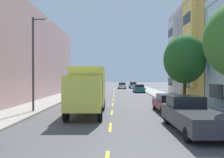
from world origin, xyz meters
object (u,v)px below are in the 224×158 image
Objects in this scene: street_lamp at (35,57)px; parked_sedan_burgundy at (168,103)px; street_tree_second at (185,59)px; moving_silver_sedan at (122,85)px; delivery_box_truck at (88,88)px; parked_pickup_charcoal at (192,115)px; parked_pickup_forest at (89,88)px; parked_hatchback_sky at (133,85)px; parked_sedan_teal at (139,88)px.

parked_sedan_burgundy is at bearing 2.27° from street_lamp.
moving_silver_sedan is (-4.60, 32.65, -3.58)m from street_tree_second.
delivery_box_truck is at bearing -161.26° from street_tree_second.
parked_sedan_burgundy is 0.84× the size of parked_pickup_charcoal.
parked_sedan_burgundy is at bearing -85.68° from moving_silver_sedan.
parked_pickup_charcoal and parked_pickup_forest have the same top height.
parked_hatchback_sky is 0.75× the size of parked_pickup_forest.
moving_silver_sedan is at bearing 77.63° from street_lamp.
street_lamp is 22.44m from parked_pickup_forest.
parked_pickup_charcoal is at bearing -72.70° from parked_pickup_forest.
street_lamp is 1.79× the size of parked_hatchback_sky.
parked_hatchback_sky reaches higher than parked_sedan_teal.
parked_hatchback_sky is (6.30, 36.86, -1.21)m from delivery_box_truck.
street_lamp is at bearing 151.46° from parked_pickup_charcoal.
parked_sedan_burgundy is 5.94m from parked_pickup_charcoal.
moving_silver_sedan is at bearing 64.89° from parked_pickup_forest.
street_lamp is 1.60× the size of parked_sedan_teal.
parked_pickup_charcoal is (-0.23, -5.94, 0.08)m from parked_sedan_burgundy.
parked_sedan_teal is 8.93m from parked_pickup_forest.
parked_pickup_charcoal is (10.16, -5.53, -3.48)m from street_lamp.
street_lamp is 0.94× the size of delivery_box_truck.
street_tree_second is 0.88× the size of street_lamp.
street_tree_second is at bearing -81.98° from moving_silver_sedan.
parked_hatchback_sky is 36.36m from parked_sedan_burgundy.
delivery_box_truck reaches higher than parked_sedan_teal.
parked_pickup_forest reaches higher than parked_sedan_teal.
parked_hatchback_sky is 0.76× the size of parked_pickup_charcoal.
parked_sedan_burgundy and moving_silver_sedan have the same top height.
parked_pickup_charcoal is 1.18× the size of moving_silver_sedan.
parked_hatchback_sky is at bearing 27.87° from moving_silver_sedan.
delivery_box_truck is at bearing -83.32° from parked_pickup_forest.
parked_pickup_charcoal is (-0.29, -28.43, 0.08)m from parked_sedan_teal.
parked_pickup_forest reaches higher than parked_sedan_burgundy.
parked_pickup_forest is (-10.80, 19.42, -3.51)m from street_tree_second.
delivery_box_truck is (-8.21, -2.78, -2.37)m from street_tree_second.
parked_hatchback_sky reaches higher than parked_sedan_burgundy.
parked_hatchback_sky is 0.90× the size of parked_sedan_burgundy.
parked_hatchback_sky is (10.45, 36.78, -3.55)m from street_lamp.
street_lamp is at bearing -167.69° from street_tree_second.
delivery_box_truck is 37.42m from parked_hatchback_sky.
moving_silver_sedan is at bearing 102.21° from parked_sedan_teal.
parked_pickup_forest is at bearing 85.99° from street_lamp.
street_lamp is 12.08m from parked_pickup_charcoal.
parked_pickup_charcoal is at bearing -90.58° from parked_sedan_teal.
parked_hatchback_sky is at bearing 89.60° from parked_pickup_charcoal.
parked_sedan_burgundy is at bearing 4.58° from delivery_box_truck.
delivery_box_truck is at bearing -105.32° from parked_sedan_teal.
parked_pickup_charcoal is at bearing -92.22° from parked_sedan_burgundy.
parked_pickup_forest is (-2.60, 22.20, -1.14)m from delivery_box_truck.
parked_sedan_burgundy is at bearing -67.83° from parked_pickup_forest.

